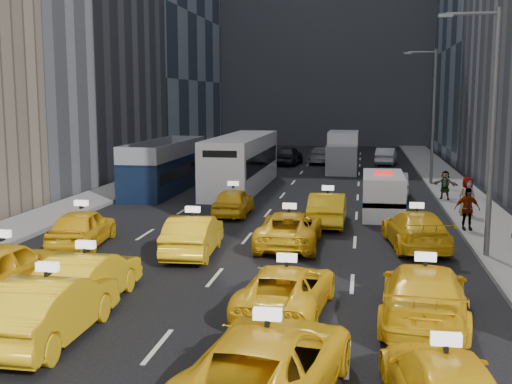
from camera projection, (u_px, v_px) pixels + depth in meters
ground at (128, 383)px, 13.39m from camera, size 160.00×160.00×0.00m
sidewalk_west at (111, 192)px, 39.48m from camera, size 3.00×90.00×0.15m
sidewalk_east at (465, 202)px, 36.06m from camera, size 3.00×90.00×0.15m
curb_west at (134, 193)px, 39.24m from camera, size 0.15×90.00×0.18m
curb_east at (439, 201)px, 36.29m from camera, size 0.15×90.00×0.18m
streetlight_near at (490, 125)px, 22.87m from camera, size 2.15×0.22×9.00m
streetlight_far at (432, 112)px, 42.39m from camera, size 2.15×0.22×9.00m
taxi_5 at (50, 308)px, 15.67m from camera, size 1.73×4.93×1.62m
taxi_6 at (267, 364)px, 12.41m from camera, size 3.36×5.98×1.58m
taxi_8 at (4, 267)px, 19.38m from camera, size 2.18×4.87×1.63m
taxi_9 at (87, 278)px, 18.34m from camera, size 1.68×4.69×1.54m
taxi_10 at (287, 289)px, 17.69m from camera, size 2.63×4.97×1.33m
taxi_11 at (424, 294)px, 16.81m from camera, size 2.67×5.60×1.58m
taxi_12 at (82, 227)px, 25.51m from camera, size 2.28×4.66×1.53m
taxi_13 at (193, 235)px, 24.10m from camera, size 1.92×4.73×1.53m
taxi_14 at (289, 229)px, 25.46m from camera, size 2.39×5.13×1.42m
taxi_15 at (416, 229)px, 25.21m from camera, size 2.71×5.35×1.49m
taxi_16 at (233, 202)px, 32.14m from camera, size 1.71×4.14×1.40m
taxi_17 at (328, 209)px, 29.72m from camera, size 1.63×4.63×1.53m
nypd_van at (383, 195)px, 32.20m from camera, size 2.67×5.43×2.24m
double_decker at (165, 167)px, 40.38m from camera, size 3.18×10.89×3.13m
city_bus at (242, 162)px, 41.61m from camera, size 2.84×13.25×3.42m
box_truck at (343, 152)px, 50.99m from camera, size 2.50×6.91×3.14m
misc_car_0 at (394, 184)px, 38.25m from camera, size 1.65×4.51×1.48m
misc_car_1 at (221, 159)px, 53.08m from camera, size 3.16×5.99×1.61m
misc_car_2 at (322, 155)px, 57.24m from camera, size 2.32×5.29×1.51m
misc_car_3 at (288, 155)px, 56.00m from camera, size 2.44×5.07×1.67m
misc_car_4 at (386, 156)px, 56.33m from camera, size 2.05×4.66×1.49m
pedestrian_3 at (467, 209)px, 27.90m from camera, size 1.13×0.60×1.86m
pedestrian_4 at (467, 196)px, 31.30m from camera, size 1.05×0.84×1.90m
pedestrian_5 at (445, 185)px, 36.25m from camera, size 1.57×0.96×1.63m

